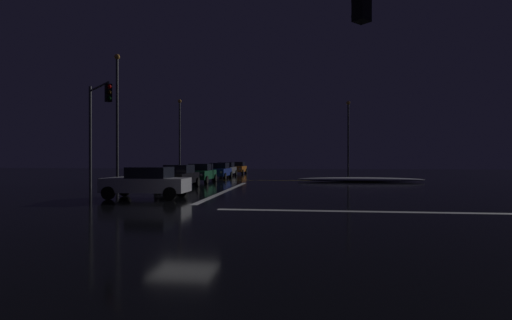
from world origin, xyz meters
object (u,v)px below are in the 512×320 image
(sedan_blue, at_px, (219,171))
(sedan_silver_crossing, at_px, (147,182))
(streetlamp_left_far, at_px, (180,131))
(sedan_orange, at_px, (238,168))
(traffic_signal_se, at_px, (493,11))
(sedan_gray, at_px, (226,169))
(sedan_black, at_px, (179,176))
(traffic_signal_nw, at_px, (97,117))
(streetlamp_left_near, at_px, (117,110))
(sedan_green, at_px, (200,173))
(streetlamp_right_far, at_px, (348,132))

(sedan_blue, relative_size, sedan_silver_crossing, 1.00)
(sedan_blue, relative_size, streetlamp_left_far, 0.47)
(sedan_orange, distance_m, traffic_signal_se, 43.91)
(sedan_gray, bearing_deg, sedan_black, -89.18)
(sedan_blue, xyz_separation_m, traffic_signal_nw, (-4.71, -14.52, 3.83))
(sedan_blue, distance_m, traffic_signal_se, 32.82)
(sedan_blue, height_order, traffic_signal_se, traffic_signal_se)
(sedan_silver_crossing, height_order, streetlamp_left_near, streetlamp_left_near)
(streetlamp_left_far, bearing_deg, streetlamp_left_near, -90.00)
(sedan_gray, distance_m, streetlamp_left_near, 16.16)
(sedan_green, distance_m, traffic_signal_se, 27.15)
(traffic_signal_se, bearing_deg, sedan_silver_crossing, 133.26)
(traffic_signal_nw, distance_m, streetlamp_left_far, 22.37)
(sedan_gray, xyz_separation_m, traffic_signal_se, (11.81, -36.45, 3.74))
(sedan_orange, distance_m, traffic_signal_nw, 26.87)
(sedan_blue, bearing_deg, streetlamp_right_far, 30.06)
(sedan_blue, height_order, streetlamp_left_far, streetlamp_left_far)
(sedan_green, height_order, sedan_blue, same)
(streetlamp_right_far, bearing_deg, sedan_black, -124.49)
(sedan_silver_crossing, bearing_deg, sedan_orange, 90.79)
(sedan_orange, distance_m, streetlamp_left_far, 8.74)
(traffic_signal_se, bearing_deg, sedan_gray, 107.95)
(streetlamp_left_near, height_order, streetlamp_left_far, streetlamp_left_near)
(sedan_blue, relative_size, streetlamp_right_far, 0.50)
(sedan_gray, distance_m, streetlamp_right_far, 14.63)
(traffic_signal_nw, height_order, streetlamp_left_near, streetlamp_left_near)
(sedan_gray, bearing_deg, streetlamp_left_near, -113.12)
(sedan_blue, xyz_separation_m, traffic_signal_se, (11.34, -30.57, 3.74))
(sedan_black, distance_m, streetlamp_left_far, 21.29)
(sedan_blue, bearing_deg, traffic_signal_nw, -107.98)
(streetlamp_left_near, bearing_deg, sedan_black, -31.48)
(sedan_black, bearing_deg, sedan_silver_crossing, -85.31)
(sedan_orange, bearing_deg, streetlamp_left_far, -148.72)
(traffic_signal_se, relative_size, traffic_signal_nw, 0.97)
(streetlamp_left_far, bearing_deg, traffic_signal_se, -65.05)
(sedan_green, relative_size, streetlamp_left_far, 0.47)
(sedan_green, height_order, sedan_silver_crossing, same)
(sedan_green, height_order, traffic_signal_nw, traffic_signal_nw)
(sedan_orange, xyz_separation_m, streetlamp_left_far, (-6.42, -3.90, 4.46))
(streetlamp_right_far, height_order, streetlamp_left_near, streetlamp_left_near)
(sedan_green, relative_size, sedan_orange, 1.00)
(sedan_silver_crossing, bearing_deg, traffic_signal_se, -46.74)
(streetlamp_right_far, distance_m, streetlamp_left_near, 25.56)
(sedan_orange, distance_m, sedan_silver_crossing, 30.56)
(streetlamp_right_far, bearing_deg, sedan_green, -134.16)
(traffic_signal_nw, bearing_deg, sedan_green, 61.42)
(traffic_signal_se, bearing_deg, sedan_black, 122.00)
(streetlamp_left_far, bearing_deg, sedan_green, -65.96)
(sedan_black, height_order, traffic_signal_se, traffic_signal_se)
(sedan_blue, height_order, sedan_silver_crossing, same)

